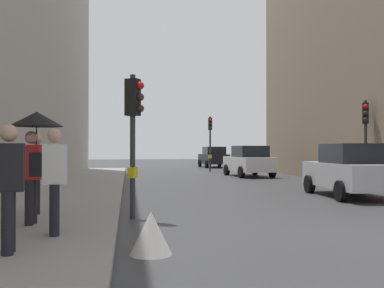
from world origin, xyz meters
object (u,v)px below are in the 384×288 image
object	(u,v)px
car_dark_suv	(214,157)
warning_sign_triangle	(151,233)
pedestrian_with_black_backpack	(52,175)
car_silver_hatchback	(351,170)
pedestrian_with_grey_backpack	(34,168)
pedestrian_in_dark_coat	(9,183)
traffic_light_near_right	(134,119)
traffic_light_mid_street	(366,128)
car_white_compact	(249,161)
traffic_light_far_median	(210,134)
pedestrian_with_umbrella	(35,136)

from	to	relation	value
car_dark_suv	warning_sign_triangle	size ratio (longest dim) A/B	6.60
car_dark_suv	pedestrian_with_black_backpack	xyz separation A→B (m)	(-8.49, -29.93, 0.29)
car_dark_suv	car_silver_hatchback	distance (m)	23.69
car_silver_hatchback	pedestrian_with_grey_backpack	world-z (taller)	pedestrian_with_grey_backpack
pedestrian_in_dark_coat	warning_sign_triangle	world-z (taller)	pedestrian_in_dark_coat
traffic_light_near_right	car_silver_hatchback	distance (m)	8.16
traffic_light_mid_street	pedestrian_with_grey_backpack	size ratio (longest dim) A/B	2.00
traffic_light_near_right	car_white_compact	bearing A→B (deg)	65.37
pedestrian_with_black_backpack	pedestrian_in_dark_coat	bearing A→B (deg)	-106.04
traffic_light_near_right	car_white_compact	size ratio (longest dim) A/B	0.76
car_white_compact	pedestrian_in_dark_coat	bearing A→B (deg)	-114.56
car_white_compact	pedestrian_with_black_backpack	distance (m)	19.15
traffic_light_near_right	pedestrian_with_grey_backpack	bearing A→B (deg)	179.96
traffic_light_mid_street	car_white_compact	world-z (taller)	traffic_light_mid_street
traffic_light_near_right	pedestrian_in_dark_coat	world-z (taller)	traffic_light_near_right
traffic_light_near_right	warning_sign_triangle	world-z (taller)	traffic_light_near_right
traffic_light_near_right	warning_sign_triangle	distance (m)	4.03
traffic_light_mid_street	traffic_light_near_right	xyz separation A→B (m)	(-9.29, -6.45, -0.17)
traffic_light_far_median	car_white_compact	bearing A→B (deg)	-77.13
car_white_compact	pedestrian_with_umbrella	xyz separation A→B (m)	(-8.63, -16.20, 0.96)
car_white_compact	warning_sign_triangle	size ratio (longest dim) A/B	6.66
pedestrian_in_dark_coat	pedestrian_with_black_backpack	bearing A→B (deg)	73.96
traffic_light_near_right	pedestrian_with_black_backpack	world-z (taller)	traffic_light_near_right
traffic_light_near_right	pedestrian_with_black_backpack	bearing A→B (deg)	-117.93
traffic_light_mid_street	pedestrian_with_black_backpack	size ratio (longest dim) A/B	2.00
traffic_light_mid_street	pedestrian_with_grey_backpack	world-z (taller)	traffic_light_mid_street
car_white_compact	car_silver_hatchback	xyz separation A→B (m)	(0.42, -11.10, 0.00)
car_dark_suv	warning_sign_triangle	xyz separation A→B (m)	(-6.89, -30.84, -0.55)
traffic_light_mid_street	traffic_light_far_median	xyz separation A→B (m)	(-3.79, 13.76, 0.20)
pedestrian_with_umbrella	pedestrian_with_black_backpack	xyz separation A→B (m)	(0.50, -1.13, -0.68)
pedestrian_with_black_backpack	warning_sign_triangle	xyz separation A→B (m)	(1.60, -0.91, -0.84)
traffic_light_mid_street	pedestrian_in_dark_coat	distance (m)	15.16
pedestrian_with_grey_backpack	pedestrian_in_dark_coat	distance (m)	3.89
car_silver_hatchback	pedestrian_with_umbrella	size ratio (longest dim) A/B	2.00
warning_sign_triangle	car_silver_hatchback	bearing A→B (deg)	45.77
traffic_light_mid_street	pedestrian_with_umbrella	distance (m)	13.70
traffic_light_near_right	pedestrian_with_umbrella	bearing A→B (deg)	-141.89
pedestrian_with_black_backpack	pedestrian_in_dark_coat	world-z (taller)	same
traffic_light_near_right	pedestrian_with_black_backpack	xyz separation A→B (m)	(-1.38, -2.60, -1.11)
car_white_compact	pedestrian_with_black_backpack	size ratio (longest dim) A/B	2.45
traffic_light_far_median	warning_sign_triangle	world-z (taller)	traffic_light_far_median
traffic_light_near_right	car_dark_suv	distance (m)	28.27
car_white_compact	pedestrian_with_black_backpack	bearing A→B (deg)	-115.14
car_dark_suv	warning_sign_triangle	world-z (taller)	car_dark_suv
traffic_light_mid_street	warning_sign_triangle	size ratio (longest dim) A/B	5.44
pedestrian_with_grey_backpack	car_silver_hatchback	bearing A→B (deg)	21.18
car_silver_hatchback	pedestrian_with_black_backpack	size ratio (longest dim) A/B	2.42
traffic_light_near_right	warning_sign_triangle	bearing A→B (deg)	-86.43
car_silver_hatchback	pedestrian_with_black_backpack	distance (m)	10.59
traffic_light_near_right	pedestrian_with_umbrella	distance (m)	2.42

